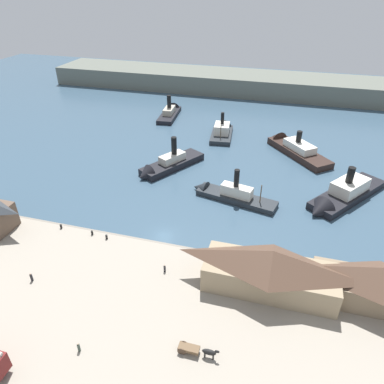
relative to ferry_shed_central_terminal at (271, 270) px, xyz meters
The scene contains 18 objects.
ground_plane 24.90m from the ferry_shed_central_terminal, 156.05° to the left, with size 320.00×320.00×0.00m, color #385166.
quay_promenade 25.76m from the ferry_shed_central_terminal, 151.37° to the right, with size 110.00×36.00×1.20m, color #9E9384.
seawall_edge 23.59m from the ferry_shed_central_terminal, 164.24° to the left, with size 110.00×0.80×1.00m, color gray.
ferry_shed_central_terminal is the anchor object (origin of this frame).
horse_cart 17.65m from the ferry_shed_central_terminal, 118.98° to the right, with size 5.84×1.36×1.87m.
pedestrian_walking_east 40.73m from the ferry_shed_central_terminal, 166.54° to the right, with size 0.42×0.42×1.71m.
pedestrian_walking_west 18.45m from the ferry_shed_central_terminal, behind, with size 0.38×0.38×1.55m.
pedestrian_near_cart 31.28m from the ferry_shed_central_terminal, 141.89° to the right, with size 0.39×0.39×1.59m.
mooring_post_east 32.91m from the ferry_shed_central_terminal, behind, with size 0.44×0.44×0.90m, color black.
mooring_post_west 36.37m from the ferry_shed_central_terminal, behind, with size 0.44×0.44×0.90m, color black.
mooring_post_center_east 43.61m from the ferry_shed_central_terminal, behind, with size 0.44×0.44×0.90m, color black.
ferry_near_quay 70.34m from the ferry_shed_central_terminal, 107.88° to the left, with size 8.22×16.90×10.46m.
ferry_approaching_west 59.51m from the ferry_shed_central_terminal, 88.27° to the left, with size 20.78×22.76×9.23m.
ferry_outer_harbor 49.14m from the ferry_shed_central_terminal, 129.99° to the left, with size 15.41×21.18×10.43m.
ferry_moored_east 92.37m from the ferry_shed_central_terminal, 118.91° to the left, with size 7.24×19.72×9.99m.
ferry_departing_north 36.48m from the ferry_shed_central_terminal, 67.34° to the left, with size 20.37×24.74×10.68m.
ferry_mid_harbor 30.75m from the ferry_shed_central_terminal, 114.06° to the left, with size 21.67×8.96×9.72m.
far_headland 121.92m from the ferry_shed_central_terminal, 100.50° to the left, with size 180.00×24.00×8.00m, color #60665B.
Camera 1 is at (21.46, -54.59, 46.64)m, focal length 33.29 mm.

